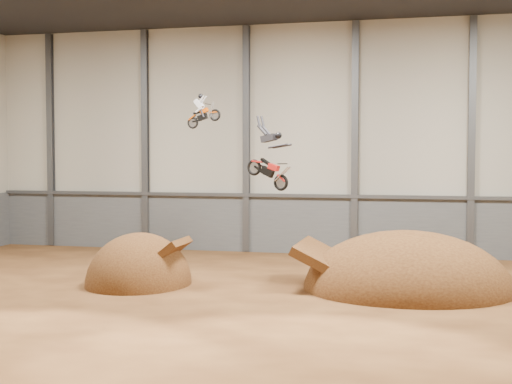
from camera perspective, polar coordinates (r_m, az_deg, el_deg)
floor at (r=29.47m, az=-1.52°, el=-8.82°), size 40.00×40.00×0.00m
back_wall at (r=43.52m, az=3.56°, el=4.26°), size 40.00×0.10×14.00m
lower_band_back at (r=43.63m, az=3.52°, el=-2.64°), size 39.80×0.18×3.50m
steel_rail at (r=43.34m, az=3.49°, el=-0.29°), size 39.80×0.35×0.20m
steel_column_0 at (r=49.02m, az=-16.10°, el=4.01°), size 0.40×0.36×13.90m
steel_column_1 at (r=46.11m, az=-8.85°, el=4.16°), size 0.40×0.36×13.90m
steel_column_2 at (r=44.02m, az=-0.77°, el=4.25°), size 0.40×0.36×13.90m
steel_column_3 at (r=42.88m, az=7.92°, el=4.26°), size 0.40×0.36×13.90m
steel_column_4 at (r=42.76m, az=16.87°, el=4.16°), size 0.40×0.36×13.90m
takeoff_ramp at (r=33.91m, az=-9.34°, el=-7.29°), size 4.82×5.56×4.82m
landing_ramp at (r=32.75m, az=11.98°, el=-7.68°), size 9.23×8.17×5.33m
fmx_rider_a at (r=36.58m, az=-4.08°, el=6.75°), size 2.40×1.08×2.19m
fmx_rider_b at (r=32.75m, az=0.70°, el=3.14°), size 4.02×2.31×3.75m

